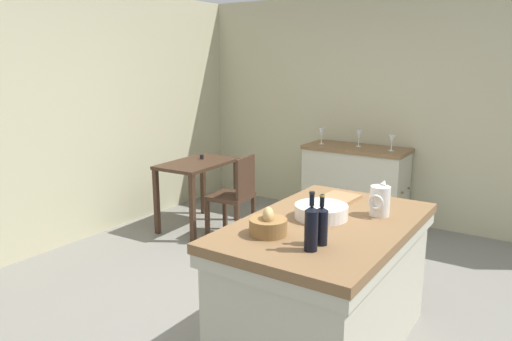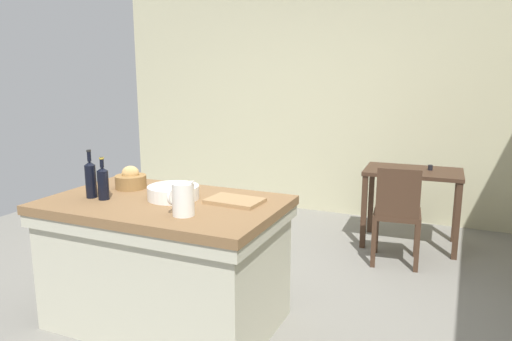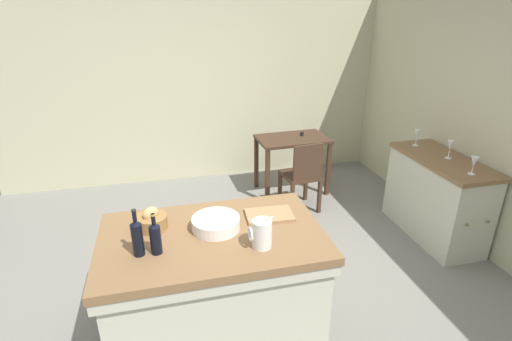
# 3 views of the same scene
# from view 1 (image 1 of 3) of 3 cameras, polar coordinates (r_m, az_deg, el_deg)

# --- Properties ---
(ground_plane) EXTENTS (6.76, 6.76, 0.00)m
(ground_plane) POSITION_cam_1_polar(r_m,az_deg,el_deg) (3.76, 3.25, -16.42)
(ground_plane) COLOR slate
(wall_back) EXTENTS (5.32, 0.12, 2.60)m
(wall_back) POSITION_cam_1_polar(r_m,az_deg,el_deg) (5.13, -22.58, 5.85)
(wall_back) COLOR #B7B28E
(wall_back) RESTS_ON ground
(wall_right) EXTENTS (0.12, 5.20, 2.60)m
(wall_right) POSITION_cam_1_polar(r_m,az_deg,el_deg) (5.71, 16.85, 6.90)
(wall_right) COLOR #B7B28E
(wall_right) RESTS_ON ground
(island_table) EXTENTS (1.55, 0.96, 0.86)m
(island_table) POSITION_cam_1_polar(r_m,az_deg,el_deg) (3.19, 8.27, -12.76)
(island_table) COLOR brown
(island_table) RESTS_ON ground
(side_cabinet) EXTENTS (0.52, 1.19, 0.89)m
(side_cabinet) POSITION_cam_1_polar(r_m,az_deg,el_deg) (5.66, 11.70, -1.65)
(side_cabinet) COLOR brown
(side_cabinet) RESTS_ON ground
(writing_desk) EXTENTS (0.93, 0.60, 0.80)m
(writing_desk) POSITION_cam_1_polar(r_m,az_deg,el_deg) (5.37, -6.98, -0.26)
(writing_desk) COLOR #3D281C
(writing_desk) RESTS_ON ground
(wooden_chair) EXTENTS (0.44, 0.44, 0.89)m
(wooden_chair) POSITION_cam_1_polar(r_m,az_deg,el_deg) (5.02, -2.47, -2.84)
(wooden_chair) COLOR #3D281C
(wooden_chair) RESTS_ON ground
(pitcher) EXTENTS (0.17, 0.13, 0.24)m
(pitcher) POSITION_cam_1_polar(r_m,az_deg,el_deg) (3.20, 14.54, -3.48)
(pitcher) COLOR silver
(pitcher) RESTS_ON island_table
(wash_bowl) EXTENTS (0.34, 0.34, 0.09)m
(wash_bowl) POSITION_cam_1_polar(r_m,az_deg,el_deg) (3.09, 7.77, -4.86)
(wash_bowl) COLOR silver
(wash_bowl) RESTS_ON island_table
(bread_basket) EXTENTS (0.22, 0.22, 0.16)m
(bread_basket) POSITION_cam_1_polar(r_m,az_deg,el_deg) (2.77, 1.47, -6.52)
(bread_basket) COLOR olive
(bread_basket) RESTS_ON island_table
(cutting_board) EXTENTS (0.36, 0.25, 0.02)m
(cutting_board) POSITION_cam_1_polar(r_m,az_deg,el_deg) (3.49, 9.61, -3.38)
(cutting_board) COLOR #99754C
(cutting_board) RESTS_ON island_table
(wine_bottle_dark) EXTENTS (0.07, 0.07, 0.28)m
(wine_bottle_dark) POSITION_cam_1_polar(r_m,az_deg,el_deg) (2.63, 7.80, -6.38)
(wine_bottle_dark) COLOR black
(wine_bottle_dark) RESTS_ON island_table
(wine_bottle_amber) EXTENTS (0.07, 0.07, 0.32)m
(wine_bottle_amber) POSITION_cam_1_polar(r_m,az_deg,el_deg) (2.54, 6.60, -6.71)
(wine_bottle_amber) COLOR black
(wine_bottle_amber) RESTS_ON island_table
(wine_glass_far_left) EXTENTS (0.07, 0.07, 0.17)m
(wine_glass_far_left) POSITION_cam_1_polar(r_m,az_deg,el_deg) (5.39, 15.88, 3.50)
(wine_glass_far_left) COLOR white
(wine_glass_far_left) RESTS_ON side_cabinet
(wine_glass_left) EXTENTS (0.07, 0.07, 0.19)m
(wine_glass_left) POSITION_cam_1_polar(r_m,az_deg,el_deg) (5.58, 12.18, 4.12)
(wine_glass_left) COLOR white
(wine_glass_left) RESTS_ON side_cabinet
(wine_glass_middle) EXTENTS (0.07, 0.07, 0.18)m
(wine_glass_middle) POSITION_cam_1_polar(r_m,az_deg,el_deg) (5.68, 7.84, 4.41)
(wine_glass_middle) COLOR white
(wine_glass_middle) RESTS_ON side_cabinet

